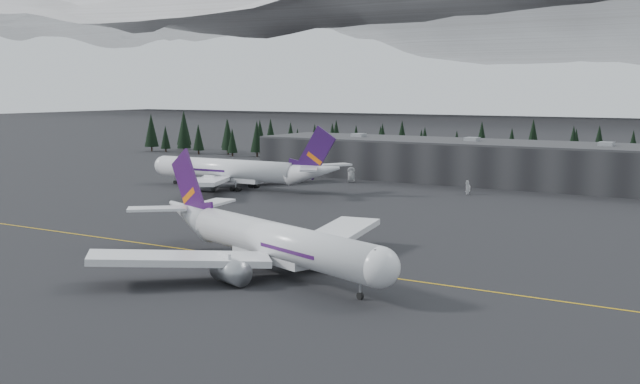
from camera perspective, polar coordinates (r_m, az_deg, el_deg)
The scene contains 8 objects.
ground at distance 138.91m, azimuth -4.37°, elevation -4.59°, with size 1400.00×1400.00×0.00m, color black.
taxiline at distance 137.33m, azimuth -4.87°, elevation -4.73°, with size 400.00×0.40×0.02m, color gold.
terminal at distance 248.93m, azimuth 12.87°, elevation 2.04°, with size 160.00×30.00×12.60m.
treeline at distance 283.96m, azimuth 15.32°, elevation 2.85°, with size 360.00×20.00×15.00m, color black.
jet_main at distance 127.99m, azimuth -4.07°, elevation -3.31°, with size 59.35×53.23×18.00m.
jet_parked at distance 229.88m, azimuth -5.64°, elevation 1.51°, with size 64.16×59.20×18.86m.
gse_vehicle_a at distance 245.89m, azimuth 2.24°, elevation 0.83°, with size 2.18×4.72×1.31m, color silver.
gse_vehicle_b at distance 221.51m, azimuth 10.49°, elevation -0.01°, with size 1.58×3.93×1.34m, color white.
Camera 1 is at (80.47, -109.48, 28.87)m, focal length 45.00 mm.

